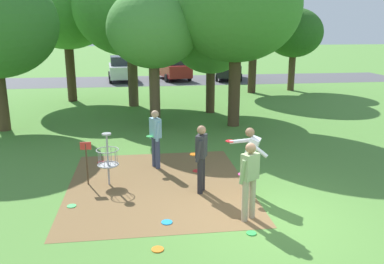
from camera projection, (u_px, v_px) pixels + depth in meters
The scene contains 24 objects.
ground_plane at pixel (265, 219), 8.53m from camera, with size 160.00×160.00×0.00m, color #518438.
dirt_tee_pad at pixel (158, 185), 10.37m from camera, with size 4.61×5.26×0.01m, color brown.
disc_golf_basket at pixel (105, 157), 10.22m from camera, with size 0.98×0.58×1.39m.
player_foreground_watching at pixel (155, 136), 11.43m from camera, with size 0.45×0.49×1.71m.
player_throwing at pixel (251, 157), 9.49m from camera, with size 0.86×0.90×1.71m.
player_waiting_left at pixel (249, 177), 8.30m from camera, with size 0.49×0.45×1.71m.
player_waiting_right at pixel (201, 155), 9.70m from camera, with size 0.45×0.49×1.71m.
frisbee_near_basket at pixel (167, 222), 8.38m from camera, with size 0.24×0.24×0.02m, color #1E93DB.
frisbee_by_tee at pixel (158, 249), 7.36m from camera, with size 0.23×0.23×0.02m, color orange.
frisbee_mid_grass at pixel (72, 206), 9.14m from camera, with size 0.21×0.21×0.02m, color green.
frisbee_far_left at pixel (101, 162), 12.09m from camera, with size 0.24×0.24×0.02m, color red.
frisbee_far_right at pixel (251, 233), 7.94m from camera, with size 0.20×0.20×0.02m, color green.
frisbee_scattered_a at pixel (197, 171), 11.36m from camera, with size 0.24×0.24×0.02m, color red.
tree_near_left at pixel (211, 41), 18.32m from camera, with size 3.52×3.52×4.86m.
tree_near_right at pixel (237, 7), 15.39m from camera, with size 5.05×5.05×6.91m.
tree_mid_left at pixel (255, 12), 23.62m from camera, with size 5.24×5.24×7.09m.
tree_mid_center at pixel (153, 29), 15.39m from camera, with size 3.62×3.62×5.47m.
tree_mid_right at pixel (294, 33), 24.83m from camera, with size 3.57×3.57×5.14m.
tree_far_left at pixel (130, 8), 19.48m from camera, with size 5.60×5.60×7.29m.
tree_far_center at pixel (66, 7), 20.80m from camera, with size 5.19×5.19×7.22m.
parking_lot_strip at pixel (173, 80), 30.52m from camera, with size 36.00×6.00×0.01m, color #4C4C51.
parked_car_leftmost at pixel (122, 68), 30.08m from camera, with size 2.24×4.34×1.84m.
parked_car_center_left at pixel (173, 68), 30.72m from camera, with size 2.62×4.48×1.84m.
parked_car_center_right at pixel (229, 67), 30.93m from camera, with size 2.62×4.48×1.84m.
Camera 1 is at (-2.60, -7.48, 4.01)m, focal length 37.16 mm.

